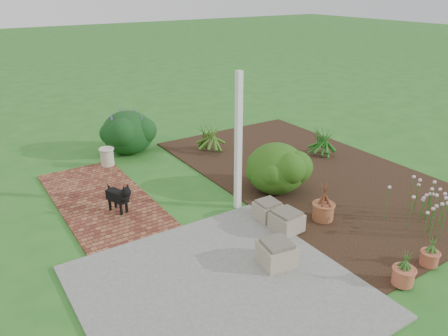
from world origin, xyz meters
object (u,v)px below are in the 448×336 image
black_dog (119,196)px  evergreen_shrub (276,167)px  stone_trough_near (277,254)px  cream_ceramic_urn (107,157)px

black_dog → evergreen_shrub: size_ratio=0.51×
stone_trough_near → cream_ceramic_urn: (-0.79, 4.95, 0.04)m
stone_trough_near → cream_ceramic_urn: bearing=99.1°
stone_trough_near → evergreen_shrub: evergreen_shrub is taller
black_dog → evergreen_shrub: bearing=-35.7°
black_dog → cream_ceramic_urn: size_ratio=1.53×
stone_trough_near → evergreen_shrub: (1.55, 1.92, 0.33)m
stone_trough_near → evergreen_shrub: size_ratio=0.40×
evergreen_shrub → stone_trough_near: bearing=-128.9°
black_dog → evergreen_shrub: evergreen_shrub is taller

